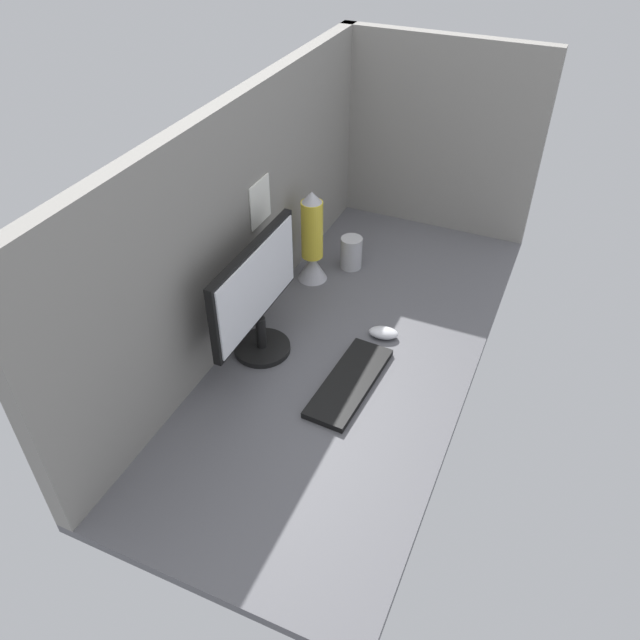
# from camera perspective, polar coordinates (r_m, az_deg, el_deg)

# --- Properties ---
(ground_plane) EXTENTS (1.80, 0.80, 0.03)m
(ground_plane) POSITION_cam_1_polar(r_m,az_deg,el_deg) (2.04, 2.68, -2.56)
(ground_plane) COLOR #515156
(cubicle_wall_back) EXTENTS (1.80, 0.06, 0.74)m
(cubicle_wall_back) POSITION_cam_1_polar(r_m,az_deg,el_deg) (1.95, -7.41, 9.04)
(cubicle_wall_back) COLOR gray
(cubicle_wall_back) RESTS_ON ground_plane
(cubicle_wall_side) EXTENTS (0.05, 0.80, 0.74)m
(cubicle_wall_side) POSITION_cam_1_polar(r_m,az_deg,el_deg) (2.56, 10.52, 16.15)
(cubicle_wall_side) COLOR gray
(cubicle_wall_side) RESTS_ON ground_plane
(monitor) EXTENTS (0.47, 0.18, 0.39)m
(monitor) POSITION_cam_1_polar(r_m,az_deg,el_deg) (1.88, -5.81, 2.33)
(monitor) COLOR black
(monitor) RESTS_ON ground_plane
(keyboard) EXTENTS (0.38, 0.15, 0.02)m
(keyboard) POSITION_cam_1_polar(r_m,az_deg,el_deg) (1.88, 2.70, -5.67)
(keyboard) COLOR black
(keyboard) RESTS_ON ground_plane
(mouse) EXTENTS (0.07, 0.11, 0.03)m
(mouse) POSITION_cam_1_polar(r_m,az_deg,el_deg) (2.05, 5.80, -1.16)
(mouse) COLOR silver
(mouse) RESTS_ON ground_plane
(mug_steel) EXTENTS (0.08, 0.08, 0.12)m
(mug_steel) POSITION_cam_1_polar(r_m,az_deg,el_deg) (2.35, 2.87, 6.14)
(mug_steel) COLOR #B2B2B7
(mug_steel) RESTS_ON ground_plane
(lava_lamp) EXTENTS (0.11, 0.11, 0.35)m
(lava_lamp) POSITION_cam_1_polar(r_m,az_deg,el_deg) (2.24, -0.71, 6.95)
(lava_lamp) COLOR #A5A5AD
(lava_lamp) RESTS_ON ground_plane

